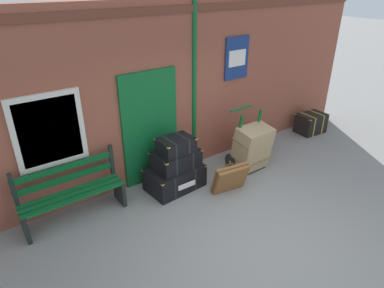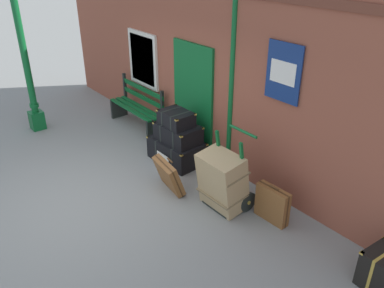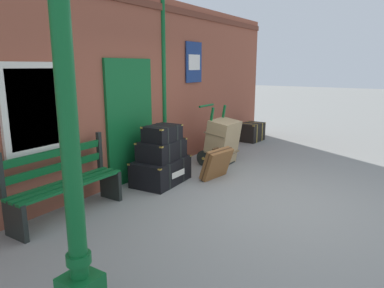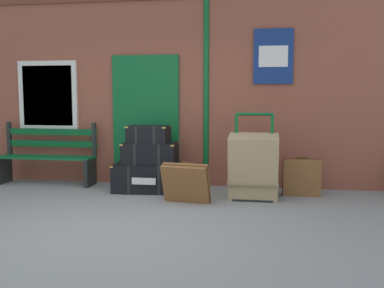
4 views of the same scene
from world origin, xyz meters
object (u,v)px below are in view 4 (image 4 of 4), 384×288
Objects in this scene: platform_bench at (48,157)px; suitcase_slate at (302,177)px; steamer_trunk_top at (149,134)px; large_brown_trunk at (253,167)px; porters_trolley at (254,178)px; steamer_trunk_base at (148,177)px; steamer_trunk_middle at (150,153)px; suitcase_cream at (186,183)px.

platform_bench is 2.76× the size of suitcase_slate.
large_brown_trunk is at bearing -11.17° from steamer_trunk_top.
platform_bench is at bearing 173.15° from porters_trolley.
steamer_trunk_base is 1.72× the size of steamer_trunk_top.
suitcase_slate is (2.30, 0.03, 0.06)m from steamer_trunk_base.
suitcase_slate is at bearing 27.76° from large_brown_trunk.
platform_bench is 3.41m from porters_trolley.
suitcase_slate is (2.26, 0.02, -0.31)m from steamer_trunk_middle.
suitcase_cream is (0.68, -0.70, -0.30)m from steamer_trunk_middle.
platform_bench is at bearing 172.44° from steamer_trunk_middle.
steamer_trunk_base is at bearing 136.09° from suitcase_cream.
steamer_trunk_top is at bearing -178.78° from suitcase_slate.
suitcase_cream is (-0.89, -0.36, -0.19)m from large_brown_trunk.
steamer_trunk_base is at bearing -179.26° from suitcase_slate.
platform_bench is 3.43m from large_brown_trunk.
steamer_trunk_middle is at bearing -7.56° from platform_bench.
steamer_trunk_middle is at bearing 65.54° from steamer_trunk_top.
steamer_trunk_base is 1.25× the size of steamer_trunk_middle.
steamer_trunk_top is 1.67m from large_brown_trunk.
steamer_trunk_top is at bearing 168.83° from large_brown_trunk.
steamer_trunk_top is 1.70m from porters_trolley.
steamer_trunk_top reaches higher than suitcase_slate.
steamer_trunk_base is at bearing 145.71° from steamer_trunk_top.
platform_bench is 1.71× the size of large_brown_trunk.
steamer_trunk_base is 1.67m from large_brown_trunk.
steamer_trunk_top is at bearing -34.29° from steamer_trunk_base.
suitcase_cream is (-0.89, -0.54, 0.00)m from porters_trolley.
suitcase_slate reaches higher than steamer_trunk_base.
suitcase_cream is at bearing -148.99° from porters_trolley.
steamer_trunk_top is 2.35m from suitcase_slate.
platform_bench is 1.80m from steamer_trunk_base.
steamer_trunk_middle is 2.28m from suitcase_slate.
large_brown_trunk is (1.61, -0.33, 0.26)m from steamer_trunk_base.
platform_bench reaches higher than suitcase_cream.
suitcase_slate is at bearing 0.57° from steamer_trunk_middle.
porters_trolley is (1.59, -0.14, -0.60)m from steamer_trunk_top.
steamer_trunk_middle is (0.04, 0.01, 0.37)m from steamer_trunk_base.
large_brown_trunk is 0.80m from suitcase_slate.
porters_trolley is at bearing -6.04° from steamer_trunk_middle.
steamer_trunk_top is (1.80, -0.27, 0.43)m from platform_bench.
porters_trolley is (3.38, -0.41, -0.17)m from platform_bench.
steamer_trunk_base is 0.87× the size of porters_trolley.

